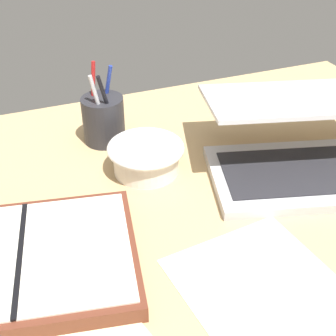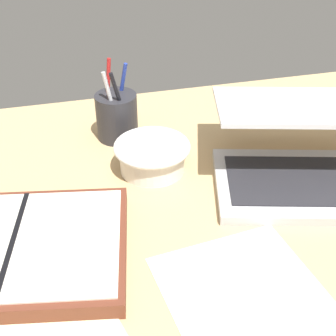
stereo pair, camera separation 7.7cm
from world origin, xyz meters
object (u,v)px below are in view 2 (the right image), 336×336
at_px(bowl, 152,156).
at_px(scissors, 36,287).
at_px(laptop, 312,157).
at_px(pen_cup, 117,116).
at_px(planner, 15,249).

relative_size(bowl, scissors, 1.06).
relative_size(laptop, pen_cup, 2.47).
distance_m(pen_cup, scissors, 0.43).
xyz_separation_m(pen_cup, scissors, (-0.18, -0.39, -0.05)).
xyz_separation_m(planner, scissors, (0.03, -0.07, -0.01)).
height_order(laptop, bowl, laptop).
xyz_separation_m(pen_cup, planner, (-0.21, -0.31, -0.04)).
xyz_separation_m(laptop, bowl, (-0.27, 0.10, -0.02)).
bearing_deg(pen_cup, planner, -123.64).
xyz_separation_m(bowl, planner, (-0.25, -0.17, -0.02)).
bearing_deg(scissors, planner, 142.79).
distance_m(laptop, scissors, 0.52).
bearing_deg(scissors, pen_cup, 97.44).
bearing_deg(planner, pen_cup, 67.13).
bearing_deg(pen_cup, laptop, -37.39).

